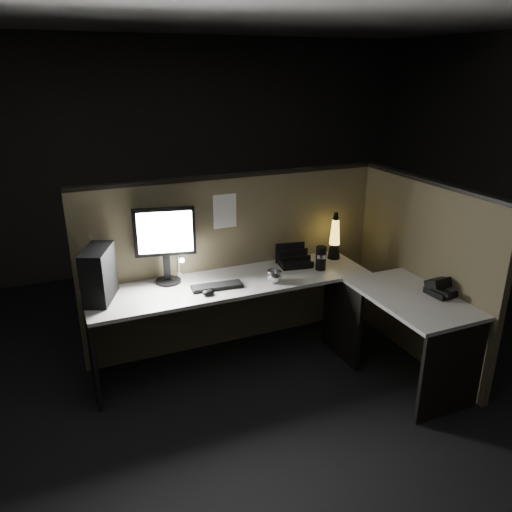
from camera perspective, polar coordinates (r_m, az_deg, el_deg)
name	(u,v)px	position (r m, az deg, el deg)	size (l,w,h in m)	color
floor	(279,394)	(3.97, 2.69, -15.49)	(6.00, 6.00, 0.00)	black
room_shell	(284,186)	(3.28, 3.17, 7.99)	(6.00, 6.00, 6.00)	silver
partition_back	(235,262)	(4.36, -2.44, -0.74)	(2.66, 0.06, 1.50)	brown
partition_right	(420,273)	(4.35, 18.28, -1.86)	(0.06, 1.66, 1.50)	brown
desk	(287,308)	(3.93, 3.60, -5.99)	(2.60, 1.60, 0.73)	beige
pc_tower	(99,274)	(3.82, -17.51, -2.00)	(0.17, 0.38, 0.40)	black
monitor	(165,238)	(3.95, -10.35, 2.03)	(0.48, 0.20, 0.61)	black
keyboard	(217,286)	(3.92, -4.48, -3.49)	(0.40, 0.13, 0.02)	black
mouse	(208,292)	(3.80, -5.49, -4.16)	(0.10, 0.07, 0.04)	black
clip_lamp	(180,265)	(4.07, -8.64, -1.03)	(0.04, 0.16, 0.20)	silver
organizer	(293,260)	(4.36, 4.30, -0.43)	(0.30, 0.27, 0.20)	black
lava_lamp	(335,240)	(4.51, 8.97, 1.87)	(0.11, 0.11, 0.43)	black
travel_mug	(321,258)	(4.26, 7.43, -0.25)	(0.09, 0.09, 0.21)	black
steel_mug	(274,276)	(3.99, 2.09, -2.33)	(0.13, 0.13, 0.10)	silver
figurine	(333,249)	(4.64, 8.75, 0.82)	(0.06, 0.06, 0.06)	yellow
pinned_paper	(225,211)	(4.15, -3.58, 5.13)	(0.20, 0.00, 0.29)	white
desk_phone	(442,287)	(4.05, 20.50, -3.38)	(0.24, 0.24, 0.13)	black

